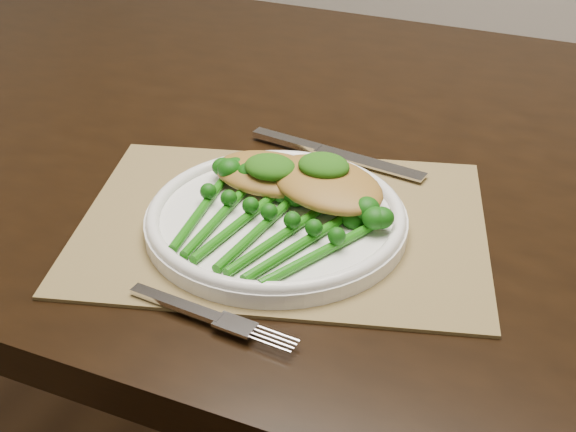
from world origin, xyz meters
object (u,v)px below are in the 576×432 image
at_px(placemat, 283,224).
at_px(chicken_fillet_left, 270,173).
at_px(dinner_plate, 276,218).
at_px(broccolini_bundle, 258,231).
at_px(dining_table, 336,373).

relative_size(placemat, chicken_fillet_left, 3.27).
relative_size(placemat, dinner_plate, 1.56).
bearing_deg(placemat, broccolini_bundle, -109.51).
bearing_deg(chicken_fillet_left, dinner_plate, -57.20).
bearing_deg(broccolini_bundle, dining_table, 100.36).
distance_m(dining_table, dinner_plate, 0.44).
xyz_separation_m(dinner_plate, chicken_fillet_left, (-0.03, 0.05, 0.02)).
xyz_separation_m(chicken_fillet_left, broccolini_bundle, (0.03, -0.09, -0.01)).
relative_size(dinner_plate, broccolini_bundle, 1.32).
distance_m(chicken_fillet_left, broccolini_bundle, 0.10).
height_order(dining_table, dinner_plate, dinner_plate).
bearing_deg(dining_table, dinner_plate, -88.69).
bearing_deg(broccolini_bundle, chicken_fillet_left, 117.23).
distance_m(placemat, broccolini_bundle, 0.05).
distance_m(dinner_plate, broccolini_bundle, 0.04).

